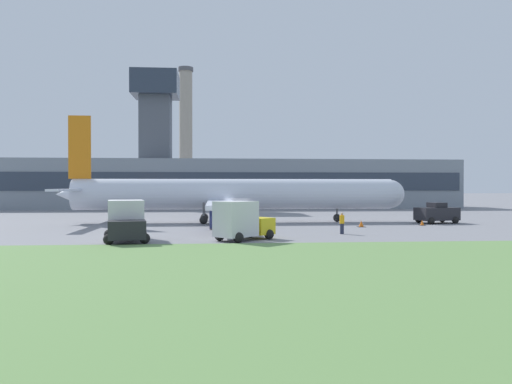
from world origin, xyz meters
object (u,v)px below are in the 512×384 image
baggage_truck (126,221)px  fuel_truck (241,222)px  pushback_tug (437,214)px  ground_crew_person (342,223)px  airplane (230,195)px

baggage_truck → fuel_truck: (7.81, -0.37, -0.05)m
baggage_truck → fuel_truck: 7.82m
pushback_tug → ground_crew_person: (-12.32, -10.22, -0.09)m
pushback_tug → fuel_truck: bearing=-145.3°
baggage_truck → pushback_tug: bearing=26.0°
fuel_truck → ground_crew_person: size_ratio=2.66×
airplane → fuel_truck: airplane is taller
airplane → baggage_truck: bearing=-114.6°
airplane → baggage_truck: (-7.60, -16.63, -1.46)m
airplane → pushback_tug: size_ratio=8.07×
pushback_tug → ground_crew_person: pushback_tug is taller
pushback_tug → airplane: bearing=172.0°
airplane → pushback_tug: (20.55, -2.90, -1.84)m
pushback_tug → fuel_truck: fuel_truck is taller
airplane → ground_crew_person: (8.23, -13.12, -1.94)m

